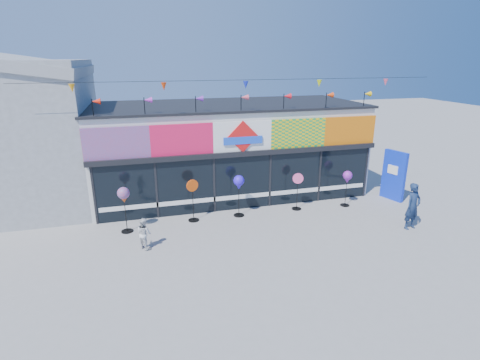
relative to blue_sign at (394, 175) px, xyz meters
name	(u,v)px	position (x,y,z in m)	size (l,w,h in m)	color
ground	(269,245)	(-6.78, -2.71, -1.12)	(80.00, 80.00, 0.00)	gray
kite_shop	(228,148)	(-6.78, 3.23, 0.93)	(16.00, 5.70, 5.31)	silver
blue_sign	(394,175)	(0.00, 0.00, 0.00)	(0.49, 1.11, 2.22)	#0D2ED1
spinner_0	(124,196)	(-11.46, -0.33, 0.26)	(0.44, 0.44, 1.72)	black
spinner_1	(193,199)	(-8.96, 0.01, -0.23)	(0.46, 0.43, 1.68)	black
spinner_2	(239,184)	(-7.12, 0.01, 0.25)	(0.43, 0.43, 1.70)	black
spinner_3	(297,190)	(-4.60, 0.02, -0.28)	(0.43, 0.40, 1.58)	black
spinner_4	(347,178)	(-2.42, -0.16, 0.13)	(0.39, 0.39, 1.56)	black
adult_man	(413,206)	(-1.25, -2.81, -0.24)	(0.64, 0.42, 1.76)	#172749
child	(144,233)	(-10.86, -1.78, -0.58)	(0.52, 0.30, 1.08)	silver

